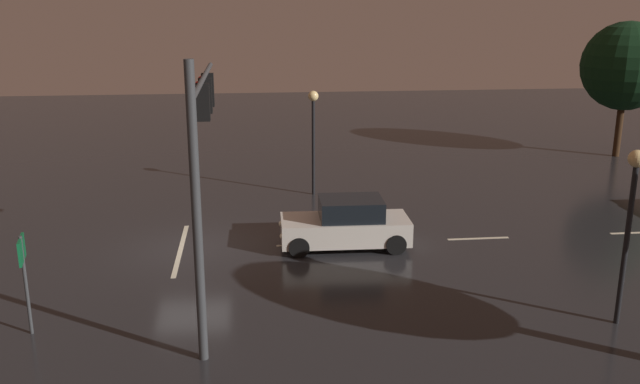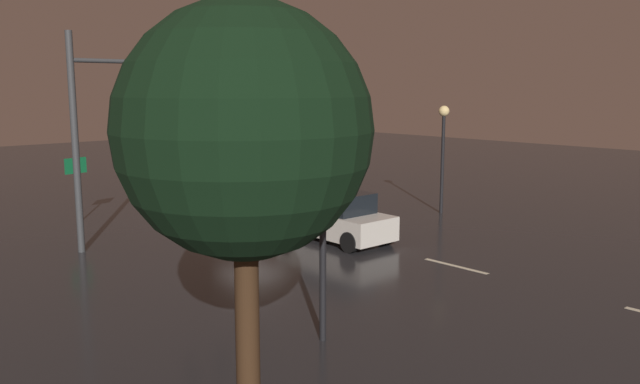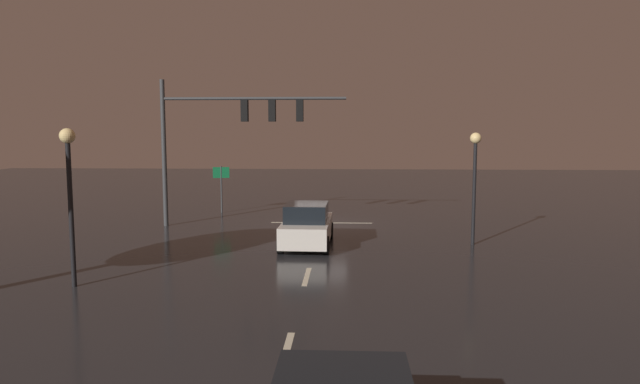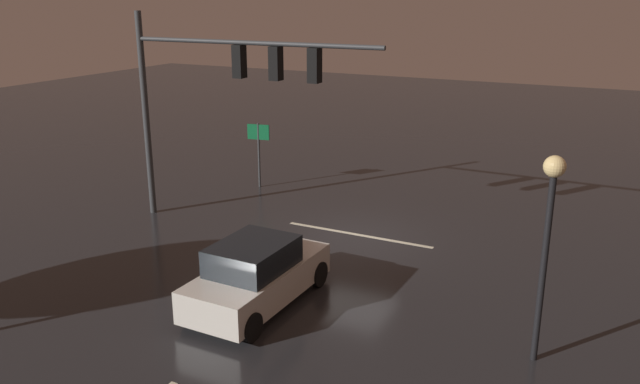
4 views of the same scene
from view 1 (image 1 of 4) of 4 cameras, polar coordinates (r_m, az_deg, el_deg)
ground_plane at (r=23.53m, az=-10.74°, el=-4.69°), size 80.00×80.00×0.00m
traffic_signal_assembly at (r=18.04m, az=-9.83°, el=5.09°), size 8.73×0.47×6.92m
lane_dash_far at (r=23.52m, az=-0.96°, el=-4.41°), size 0.16×2.20×0.01m
lane_dash_mid at (r=24.74m, az=13.05°, el=-3.79°), size 0.16×2.20×0.01m
lane_dash_near at (r=27.26m, az=25.08°, el=-3.08°), size 0.16×2.20×0.01m
stop_bar at (r=23.56m, az=-11.54°, el=-4.70°), size 5.00×0.16×0.01m
car_approaching at (r=23.09m, az=2.21°, el=-2.72°), size 1.99×4.40×1.70m
street_lamp_left_kerb at (r=28.82m, az=-0.56°, el=5.90°), size 0.44×0.44×4.46m
street_lamp_right_kerb at (r=18.58m, az=24.53°, el=-0.83°), size 0.44×0.44×4.60m
route_sign at (r=18.31m, az=-23.49°, el=-5.52°), size 0.90×0.22×2.59m
tree_left_near at (r=39.37m, az=24.16°, el=9.54°), size 4.59×4.59×7.08m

